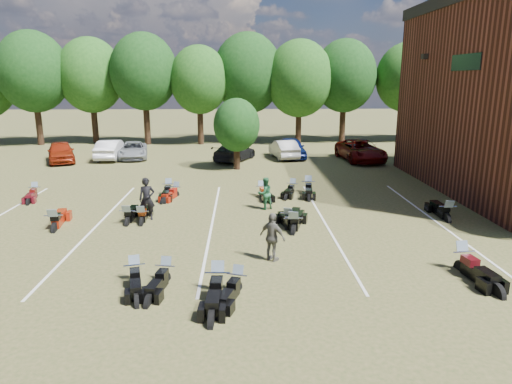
{
  "coord_description": "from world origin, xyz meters",
  "views": [
    {
      "loc": [
        -1.68,
        -16.12,
        6.23
      ],
      "look_at": [
        -1.03,
        4.0,
        1.2
      ],
      "focal_mm": 32.0,
      "sensor_mm": 36.0,
      "label": 1
    }
  ],
  "objects_px": {
    "person_black": "(147,199)",
    "motorcycle_7": "(55,231)",
    "car_0": "(61,152)",
    "person_grey": "(272,237)",
    "person_green": "(265,193)",
    "car_4": "(292,148)",
    "motorcycle_3": "(237,292)",
    "motorcycle_14": "(36,197)"
  },
  "relations": [
    {
      "from": "person_black",
      "to": "motorcycle_7",
      "type": "height_order",
      "value": "person_black"
    },
    {
      "from": "car_0",
      "to": "person_grey",
      "type": "relative_size",
      "value": 2.63
    },
    {
      "from": "person_black",
      "to": "person_green",
      "type": "bearing_deg",
      "value": 5.41
    },
    {
      "from": "car_4",
      "to": "person_black",
      "type": "height_order",
      "value": "person_black"
    },
    {
      "from": "car_4",
      "to": "person_black",
      "type": "distance_m",
      "value": 18.46
    },
    {
      "from": "car_4",
      "to": "person_green",
      "type": "height_order",
      "value": "person_green"
    },
    {
      "from": "person_green",
      "to": "motorcycle_3",
      "type": "xyz_separation_m",
      "value": [
        -1.29,
        -8.9,
        -0.79
      ]
    },
    {
      "from": "person_green",
      "to": "motorcycle_14",
      "type": "xyz_separation_m",
      "value": [
        -12.26,
        2.69,
        -0.79
      ]
    },
    {
      "from": "person_black",
      "to": "person_green",
      "type": "height_order",
      "value": "person_black"
    },
    {
      "from": "motorcycle_3",
      "to": "car_4",
      "type": "bearing_deg",
      "value": 98.4
    },
    {
      "from": "car_4",
      "to": "motorcycle_7",
      "type": "xyz_separation_m",
      "value": [
        -11.92,
        -17.97,
        -0.79
      ]
    },
    {
      "from": "motorcycle_7",
      "to": "person_grey",
      "type": "bearing_deg",
      "value": 150.18
    },
    {
      "from": "car_4",
      "to": "motorcycle_3",
      "type": "relative_size",
      "value": 2.25
    },
    {
      "from": "motorcycle_7",
      "to": "motorcycle_14",
      "type": "height_order",
      "value": "motorcycle_7"
    },
    {
      "from": "person_grey",
      "to": "motorcycle_7",
      "type": "bearing_deg",
      "value": 17.6
    },
    {
      "from": "person_black",
      "to": "motorcycle_7",
      "type": "bearing_deg",
      "value": -167.95
    },
    {
      "from": "motorcycle_14",
      "to": "person_black",
      "type": "bearing_deg",
      "value": -42.0
    },
    {
      "from": "person_grey",
      "to": "motorcycle_3",
      "type": "xyz_separation_m",
      "value": [
        -1.21,
        -2.39,
        -0.87
      ]
    },
    {
      "from": "car_0",
      "to": "person_green",
      "type": "xyz_separation_m",
      "value": [
        14.9,
        -13.45,
        0.01
      ]
    },
    {
      "from": "person_black",
      "to": "motorcycle_3",
      "type": "distance_m",
      "value": 8.5
    },
    {
      "from": "car_0",
      "to": "motorcycle_7",
      "type": "bearing_deg",
      "value": -92.56
    },
    {
      "from": "car_0",
      "to": "car_4",
      "type": "height_order",
      "value": "car_4"
    },
    {
      "from": "car_4",
      "to": "motorcycle_14",
      "type": "xyz_separation_m",
      "value": [
        -15.18,
        -12.27,
        -0.79
      ]
    },
    {
      "from": "motorcycle_7",
      "to": "person_black",
      "type": "bearing_deg",
      "value": -166.0
    },
    {
      "from": "car_4",
      "to": "motorcycle_7",
      "type": "bearing_deg",
      "value": -127.5
    },
    {
      "from": "person_green",
      "to": "motorcycle_14",
      "type": "distance_m",
      "value": 12.57
    },
    {
      "from": "motorcycle_7",
      "to": "car_0",
      "type": "bearing_deg",
      "value": -78.68
    },
    {
      "from": "motorcycle_7",
      "to": "motorcycle_3",
      "type": "bearing_deg",
      "value": 134.24
    },
    {
      "from": "motorcycle_7",
      "to": "motorcycle_14",
      "type": "distance_m",
      "value": 6.56
    },
    {
      "from": "motorcycle_7",
      "to": "motorcycle_14",
      "type": "xyz_separation_m",
      "value": [
        -3.26,
        5.7,
        0.0
      ]
    },
    {
      "from": "motorcycle_14",
      "to": "car_4",
      "type": "bearing_deg",
      "value": 28.48
    },
    {
      "from": "motorcycle_14",
      "to": "person_green",
      "type": "bearing_deg",
      "value": -22.84
    },
    {
      "from": "person_black",
      "to": "motorcycle_7",
      "type": "distance_m",
      "value": 4.02
    },
    {
      "from": "car_0",
      "to": "person_black",
      "type": "height_order",
      "value": "person_black"
    },
    {
      "from": "person_black",
      "to": "motorcycle_3",
      "type": "relative_size",
      "value": 0.94
    },
    {
      "from": "motorcycle_3",
      "to": "motorcycle_7",
      "type": "height_order",
      "value": "motorcycle_7"
    },
    {
      "from": "car_0",
      "to": "car_4",
      "type": "relative_size",
      "value": 0.99
    },
    {
      "from": "car_0",
      "to": "person_black",
      "type": "bearing_deg",
      "value": -79.86
    },
    {
      "from": "car_4",
      "to": "motorcycle_7",
      "type": "relative_size",
      "value": 1.89
    },
    {
      "from": "car_4",
      "to": "person_green",
      "type": "relative_size",
      "value": 2.91
    },
    {
      "from": "person_grey",
      "to": "person_green",
      "type": "bearing_deg",
      "value": -51.64
    },
    {
      "from": "person_grey",
      "to": "motorcycle_3",
      "type": "relative_size",
      "value": 0.85
    }
  ]
}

